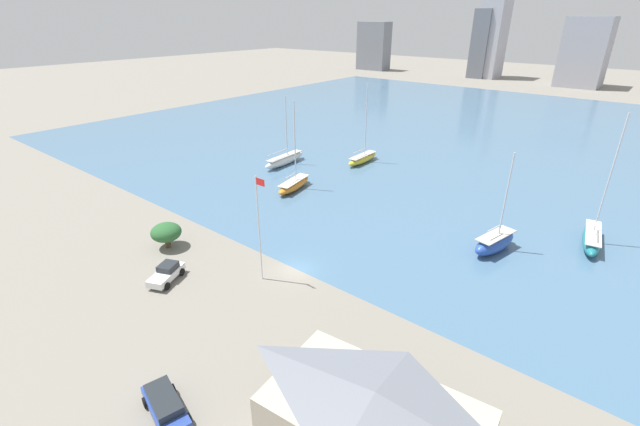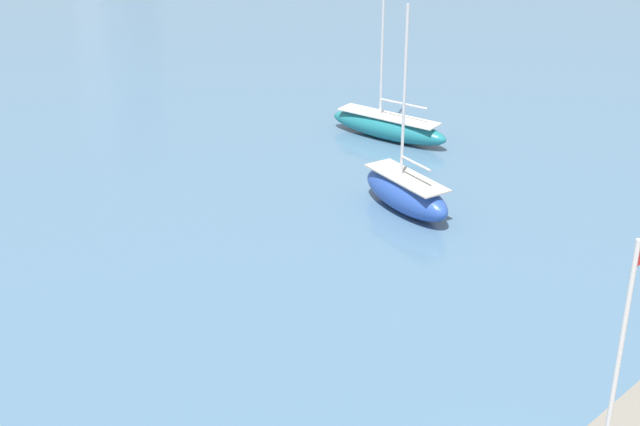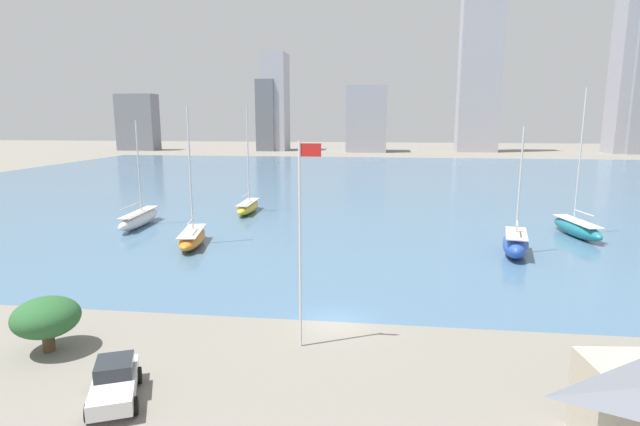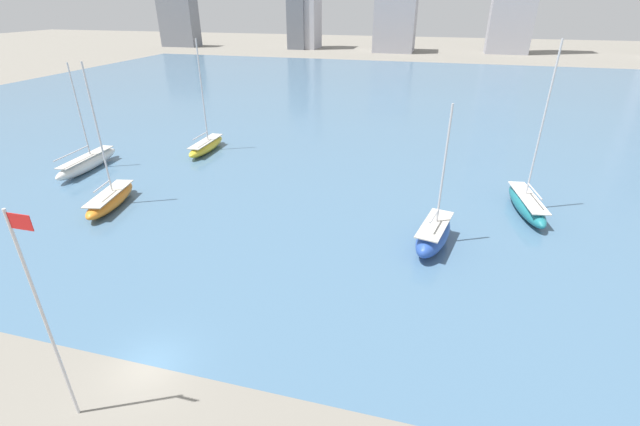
# 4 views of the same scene
# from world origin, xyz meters

# --- Properties ---
(ground_plane) EXTENTS (500.00, 500.00, 0.00)m
(ground_plane) POSITION_xyz_m (0.00, 0.00, 0.00)
(ground_plane) COLOR gray
(harbor_water) EXTENTS (180.00, 140.00, 0.00)m
(harbor_water) POSITION_xyz_m (0.00, 70.00, 0.00)
(harbor_water) COLOR #476B89
(harbor_water) RESTS_ON ground_plane
(flag_pole) EXTENTS (1.24, 0.14, 11.68)m
(flag_pole) POSITION_xyz_m (-1.59, -3.68, 6.33)
(flag_pole) COLOR silver
(flag_pole) RESTS_ON ground_plane
(sailboat_blue) EXTENTS (3.84, 7.53, 12.09)m
(sailboat_blue) POSITION_xyz_m (15.45, 17.95, 1.17)
(sailboat_blue) COLOR #284CA8
(sailboat_blue) RESTS_ON harbor_water
(sailboat_yellow) EXTENTS (2.21, 8.97, 14.62)m
(sailboat_yellow) POSITION_xyz_m (-15.64, 36.08, 0.90)
(sailboat_yellow) COLOR yellow
(sailboat_yellow) RESTS_ON harbor_water
(sailboat_teal) EXTENTS (3.42, 9.63, 16.08)m
(sailboat_teal) POSITION_xyz_m (24.17, 26.92, 1.02)
(sailboat_teal) COLOR #1E757F
(sailboat_teal) RESTS_ON harbor_water
(sailboat_orange) EXTENTS (3.88, 8.75, 14.08)m
(sailboat_orange) POSITION_xyz_m (-16.43, 17.55, 0.91)
(sailboat_orange) COLOR orange
(sailboat_orange) RESTS_ON harbor_water
(sailboat_white) EXTENTS (2.67, 10.89, 12.64)m
(sailboat_white) POSITION_xyz_m (-26.36, 25.86, 0.98)
(sailboat_white) COLOR white
(sailboat_white) RESTS_ON harbor_water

